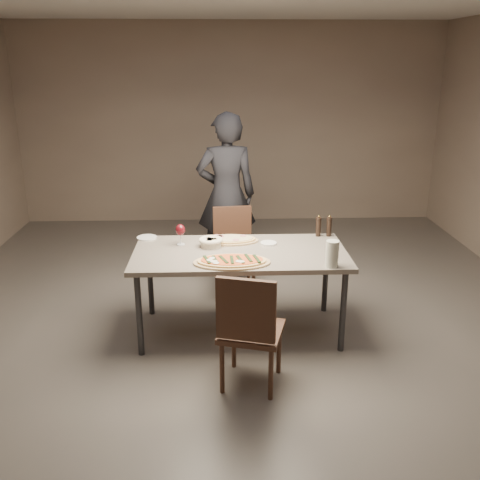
{
  "coord_description": "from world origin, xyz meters",
  "views": [
    {
      "loc": [
        -0.17,
        -4.24,
        2.28
      ],
      "look_at": [
        0.0,
        0.0,
        0.85
      ],
      "focal_mm": 40.0,
      "sensor_mm": 36.0,
      "label": 1
    }
  ],
  "objects_px": {
    "ham_pizza": "(230,240)",
    "dining_table": "(240,258)",
    "chair_near": "(249,326)",
    "diner": "(226,195)",
    "chair_far": "(234,245)",
    "bread_basket": "(211,242)",
    "pepper_mill_left": "(329,226)",
    "zucchini_pizza": "(231,261)",
    "carafe": "(332,254)"
  },
  "relations": [
    {
      "from": "zucchini_pizza",
      "to": "diner",
      "type": "relative_size",
      "value": 0.35
    },
    {
      "from": "carafe",
      "to": "diner",
      "type": "height_order",
      "value": "diner"
    },
    {
      "from": "pepper_mill_left",
      "to": "carafe",
      "type": "bearing_deg",
      "value": -99.64
    },
    {
      "from": "pepper_mill_left",
      "to": "diner",
      "type": "height_order",
      "value": "diner"
    },
    {
      "from": "bread_basket",
      "to": "chair_far",
      "type": "bearing_deg",
      "value": 74.2
    },
    {
      "from": "bread_basket",
      "to": "pepper_mill_left",
      "type": "relative_size",
      "value": 1.07
    },
    {
      "from": "pepper_mill_left",
      "to": "bread_basket",
      "type": "bearing_deg",
      "value": -167.02
    },
    {
      "from": "zucchini_pizza",
      "to": "bread_basket",
      "type": "distance_m",
      "value": 0.45
    },
    {
      "from": "dining_table",
      "to": "ham_pizza",
      "type": "height_order",
      "value": "ham_pizza"
    },
    {
      "from": "ham_pizza",
      "to": "pepper_mill_left",
      "type": "height_order",
      "value": "pepper_mill_left"
    },
    {
      "from": "zucchini_pizza",
      "to": "carafe",
      "type": "relative_size",
      "value": 2.91
    },
    {
      "from": "chair_near",
      "to": "ham_pizza",
      "type": "bearing_deg",
      "value": 110.99
    },
    {
      "from": "dining_table",
      "to": "bread_basket",
      "type": "bearing_deg",
      "value": 151.94
    },
    {
      "from": "ham_pizza",
      "to": "dining_table",
      "type": "bearing_deg",
      "value": -70.62
    },
    {
      "from": "diner",
      "to": "ham_pizza",
      "type": "bearing_deg",
      "value": 85.45
    },
    {
      "from": "bread_basket",
      "to": "chair_far",
      "type": "xyz_separation_m",
      "value": [
        0.22,
        0.77,
        -0.31
      ]
    },
    {
      "from": "zucchini_pizza",
      "to": "diner",
      "type": "xyz_separation_m",
      "value": [
        -0.01,
        1.7,
        0.12
      ]
    },
    {
      "from": "dining_table",
      "to": "chair_far",
      "type": "relative_size",
      "value": 2.07
    },
    {
      "from": "zucchini_pizza",
      "to": "carafe",
      "type": "xyz_separation_m",
      "value": [
        0.78,
        -0.1,
        0.09
      ]
    },
    {
      "from": "zucchini_pizza",
      "to": "chair_near",
      "type": "relative_size",
      "value": 0.67
    },
    {
      "from": "pepper_mill_left",
      "to": "carafe",
      "type": "xyz_separation_m",
      "value": [
        -0.13,
        -0.76,
        0.01
      ]
    },
    {
      "from": "zucchini_pizza",
      "to": "chair_far",
      "type": "relative_size",
      "value": 0.71
    },
    {
      "from": "ham_pizza",
      "to": "chair_far",
      "type": "xyz_separation_m",
      "value": [
        0.05,
        0.64,
        -0.28
      ]
    },
    {
      "from": "pepper_mill_left",
      "to": "dining_table",
      "type": "bearing_deg",
      "value": -155.4
    },
    {
      "from": "bread_basket",
      "to": "pepper_mill_left",
      "type": "distance_m",
      "value": 1.11
    },
    {
      "from": "chair_near",
      "to": "diner",
      "type": "xyz_separation_m",
      "value": [
        -0.12,
        2.31,
        0.38
      ]
    },
    {
      "from": "chair_near",
      "to": "diner",
      "type": "bearing_deg",
      "value": 108.51
    },
    {
      "from": "bread_basket",
      "to": "chair_near",
      "type": "distance_m",
      "value": 1.09
    },
    {
      "from": "bread_basket",
      "to": "chair_near",
      "type": "relative_size",
      "value": 0.23
    },
    {
      "from": "zucchini_pizza",
      "to": "pepper_mill_left",
      "type": "height_order",
      "value": "pepper_mill_left"
    },
    {
      "from": "zucchini_pizza",
      "to": "carafe",
      "type": "height_order",
      "value": "carafe"
    },
    {
      "from": "bread_basket",
      "to": "chair_near",
      "type": "xyz_separation_m",
      "value": [
        0.28,
        -1.02,
        -0.28
      ]
    },
    {
      "from": "diner",
      "to": "zucchini_pizza",
      "type": "bearing_deg",
      "value": 85.34
    },
    {
      "from": "ham_pizza",
      "to": "chair_near",
      "type": "xyz_separation_m",
      "value": [
        0.11,
        -1.14,
        -0.25
      ]
    },
    {
      "from": "zucchini_pizza",
      "to": "ham_pizza",
      "type": "bearing_deg",
      "value": 93.81
    },
    {
      "from": "carafe",
      "to": "chair_near",
      "type": "height_order",
      "value": "carafe"
    },
    {
      "from": "dining_table",
      "to": "ham_pizza",
      "type": "relative_size",
      "value": 3.54
    },
    {
      "from": "dining_table",
      "to": "bread_basket",
      "type": "distance_m",
      "value": 0.3
    },
    {
      "from": "ham_pizza",
      "to": "bread_basket",
      "type": "bearing_deg",
      "value": -140.23
    },
    {
      "from": "dining_table",
      "to": "chair_far",
      "type": "distance_m",
      "value": 0.92
    },
    {
      "from": "pepper_mill_left",
      "to": "chair_far",
      "type": "xyz_separation_m",
      "value": [
        -0.86,
        0.52,
        -0.35
      ]
    },
    {
      "from": "bread_basket",
      "to": "diner",
      "type": "bearing_deg",
      "value": 83.12
    },
    {
      "from": "ham_pizza",
      "to": "carafe",
      "type": "xyz_separation_m",
      "value": [
        0.78,
        -0.64,
        0.09
      ]
    },
    {
      "from": "zucchini_pizza",
      "to": "pepper_mill_left",
      "type": "distance_m",
      "value": 1.13
    },
    {
      "from": "pepper_mill_left",
      "to": "chair_near",
      "type": "distance_m",
      "value": 1.53
    },
    {
      "from": "dining_table",
      "to": "chair_far",
      "type": "xyz_separation_m",
      "value": [
        -0.03,
        0.9,
        -0.2
      ]
    },
    {
      "from": "chair_far",
      "to": "diner",
      "type": "relative_size",
      "value": 0.49
    },
    {
      "from": "chair_far",
      "to": "diner",
      "type": "distance_m",
      "value": 0.66
    },
    {
      "from": "zucchini_pizza",
      "to": "ham_pizza",
      "type": "xyz_separation_m",
      "value": [
        -0.0,
        0.54,
        -0.0
      ]
    },
    {
      "from": "pepper_mill_left",
      "to": "chair_far",
      "type": "relative_size",
      "value": 0.23
    }
  ]
}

